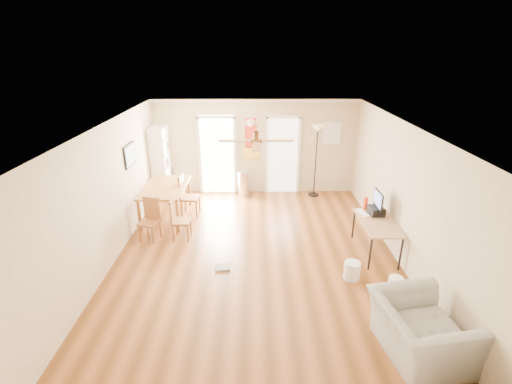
{
  "coord_description": "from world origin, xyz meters",
  "views": [
    {
      "loc": [
        -0.03,
        -6.19,
        3.89
      ],
      "look_at": [
        0.0,
        0.6,
        1.15
      ],
      "focal_mm": 25.49,
      "sensor_mm": 36.0,
      "label": 1
    }
  ],
  "objects_px": {
    "dining_chair_near": "(148,220)",
    "computer_desk": "(375,237)",
    "armchair": "(420,331)",
    "bookshelf": "(162,162)",
    "wastebasket_b": "(395,285)",
    "trash_can": "(244,184)",
    "dining_chair_right_b": "(181,219)",
    "wastebasket_a": "(352,270)",
    "dining_chair_right_a": "(190,195)",
    "dining_table": "(166,202)",
    "printer": "(376,211)",
    "torchiere_lamp": "(316,161)"
  },
  "relations": [
    {
      "from": "dining_chair_near",
      "to": "computer_desk",
      "type": "distance_m",
      "value": 4.69
    },
    {
      "from": "computer_desk",
      "to": "armchair",
      "type": "relative_size",
      "value": 1.07
    },
    {
      "from": "bookshelf",
      "to": "dining_chair_near",
      "type": "height_order",
      "value": "bookshelf"
    },
    {
      "from": "wastebasket_b",
      "to": "trash_can",
      "type": "bearing_deg",
      "value": 121.64
    },
    {
      "from": "trash_can",
      "to": "wastebasket_b",
      "type": "distance_m",
      "value": 5.09
    },
    {
      "from": "dining_chair_right_b",
      "to": "computer_desk",
      "type": "xyz_separation_m",
      "value": [
        3.98,
        -0.62,
        -0.11
      ]
    },
    {
      "from": "wastebasket_b",
      "to": "wastebasket_a",
      "type": "bearing_deg",
      "value": 148.19
    },
    {
      "from": "wastebasket_a",
      "to": "wastebasket_b",
      "type": "bearing_deg",
      "value": -31.81
    },
    {
      "from": "armchair",
      "to": "dining_chair_right_a",
      "type": "bearing_deg",
      "value": 31.08
    },
    {
      "from": "dining_table",
      "to": "computer_desk",
      "type": "bearing_deg",
      "value": -20.06
    },
    {
      "from": "bookshelf",
      "to": "dining_chair_near",
      "type": "bearing_deg",
      "value": -82.75
    },
    {
      "from": "printer",
      "to": "trash_can",
      "type": "bearing_deg",
      "value": 130.46
    },
    {
      "from": "printer",
      "to": "wastebasket_b",
      "type": "bearing_deg",
      "value": -98.8
    },
    {
      "from": "dining_chair_near",
      "to": "armchair",
      "type": "bearing_deg",
      "value": -19.4
    },
    {
      "from": "dining_chair_near",
      "to": "wastebasket_a",
      "type": "relative_size",
      "value": 2.77
    },
    {
      "from": "dining_table",
      "to": "printer",
      "type": "height_order",
      "value": "printer"
    },
    {
      "from": "bookshelf",
      "to": "dining_chair_right_b",
      "type": "xyz_separation_m",
      "value": [
        0.94,
        -2.42,
        -0.52
      ]
    },
    {
      "from": "torchiere_lamp",
      "to": "printer",
      "type": "xyz_separation_m",
      "value": [
        0.82,
        -2.7,
        -0.22
      ]
    },
    {
      "from": "trash_can",
      "to": "armchair",
      "type": "relative_size",
      "value": 0.57
    },
    {
      "from": "dining_table",
      "to": "armchair",
      "type": "xyz_separation_m",
      "value": [
        4.3,
        -4.26,
        -0.01
      ]
    },
    {
      "from": "dining_table",
      "to": "printer",
      "type": "relative_size",
      "value": 5.07
    },
    {
      "from": "bookshelf",
      "to": "wastebasket_a",
      "type": "xyz_separation_m",
      "value": [
        4.24,
        -3.93,
        -0.81
      ]
    },
    {
      "from": "printer",
      "to": "armchair",
      "type": "distance_m",
      "value": 2.99
    },
    {
      "from": "bookshelf",
      "to": "dining_table",
      "type": "height_order",
      "value": "bookshelf"
    },
    {
      "from": "armchair",
      "to": "dining_table",
      "type": "bearing_deg",
      "value": 35.93
    },
    {
      "from": "dining_table",
      "to": "dining_chair_near",
      "type": "xyz_separation_m",
      "value": [
        -0.13,
        -1.1,
        0.06
      ]
    },
    {
      "from": "dining_chair_right_b",
      "to": "armchair",
      "type": "distance_m",
      "value": 4.95
    },
    {
      "from": "dining_chair_right_b",
      "to": "wastebasket_a",
      "type": "xyz_separation_m",
      "value": [
        3.31,
        -1.5,
        -0.29
      ]
    },
    {
      "from": "dining_chair_right_a",
      "to": "wastebasket_a",
      "type": "xyz_separation_m",
      "value": [
        3.31,
        -2.68,
        -0.35
      ]
    },
    {
      "from": "dining_table",
      "to": "armchair",
      "type": "distance_m",
      "value": 6.05
    },
    {
      "from": "wastebasket_b",
      "to": "torchiere_lamp",
      "type": "bearing_deg",
      "value": 99.46
    },
    {
      "from": "bookshelf",
      "to": "torchiere_lamp",
      "type": "height_order",
      "value": "torchiere_lamp"
    },
    {
      "from": "printer",
      "to": "armchair",
      "type": "xyz_separation_m",
      "value": [
        -0.3,
        -2.95,
        -0.38
      ]
    },
    {
      "from": "dining_chair_near",
      "to": "printer",
      "type": "xyz_separation_m",
      "value": [
        4.73,
        -0.21,
        0.31
      ]
    },
    {
      "from": "computer_desk",
      "to": "wastebasket_b",
      "type": "bearing_deg",
      "value": -91.42
    },
    {
      "from": "dining_chair_right_a",
      "to": "wastebasket_b",
      "type": "bearing_deg",
      "value": -124.19
    },
    {
      "from": "dining_chair_near",
      "to": "bookshelf",
      "type": "bearing_deg",
      "value": 112.0
    },
    {
      "from": "dining_chair_right_b",
      "to": "dining_chair_near",
      "type": "xyz_separation_m",
      "value": [
        -0.68,
        -0.07,
        0.0
      ]
    },
    {
      "from": "wastebasket_b",
      "to": "dining_chair_right_b",
      "type": "bearing_deg",
      "value": 154.31
    },
    {
      "from": "computer_desk",
      "to": "wastebasket_a",
      "type": "relative_size",
      "value": 3.89
    },
    {
      "from": "trash_can",
      "to": "dining_table",
      "type": "bearing_deg",
      "value": -142.46
    },
    {
      "from": "dining_chair_near",
      "to": "wastebasket_b",
      "type": "relative_size",
      "value": 3.22
    },
    {
      "from": "dining_table",
      "to": "wastebasket_a",
      "type": "relative_size",
      "value": 4.86
    },
    {
      "from": "computer_desk",
      "to": "wastebasket_b",
      "type": "height_order",
      "value": "computer_desk"
    },
    {
      "from": "dining_chair_near",
      "to": "trash_can",
      "type": "height_order",
      "value": "dining_chair_near"
    },
    {
      "from": "wastebasket_a",
      "to": "armchair",
      "type": "bearing_deg",
      "value": -75.67
    },
    {
      "from": "dining_chair_right_b",
      "to": "printer",
      "type": "height_order",
      "value": "dining_chair_right_b"
    },
    {
      "from": "bookshelf",
      "to": "dining_chair_right_b",
      "type": "bearing_deg",
      "value": -67.56
    },
    {
      "from": "dining_chair_near",
      "to": "torchiere_lamp",
      "type": "distance_m",
      "value": 4.66
    },
    {
      "from": "bookshelf",
      "to": "dining_chair_near",
      "type": "xyz_separation_m",
      "value": [
        0.26,
        -2.49,
        -0.51
      ]
    }
  ]
}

